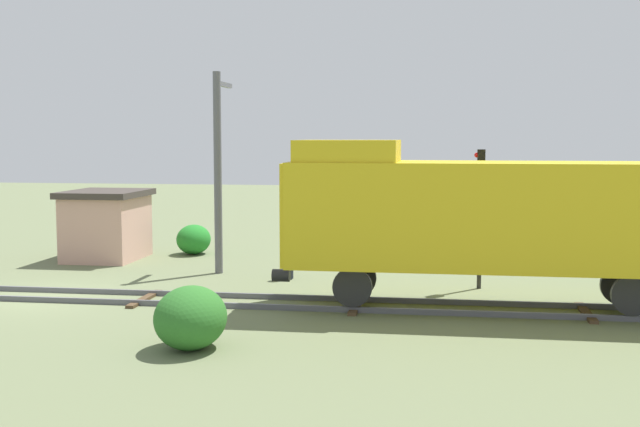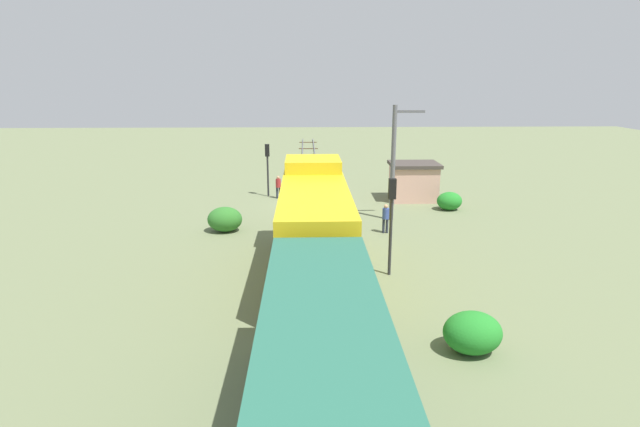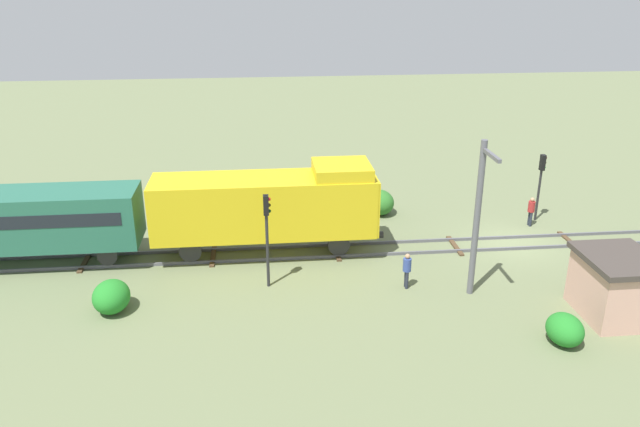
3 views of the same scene
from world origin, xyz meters
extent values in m
plane|color=#66704C|center=(0.00, 0.00, 0.00)|extent=(114.01, 114.01, 0.00)
cube|color=#595960|center=(-0.72, 0.00, 0.08)|extent=(0.10, 76.01, 0.16)
cube|color=#595960|center=(0.72, 0.00, 0.08)|extent=(0.10, 76.01, 0.16)
cube|color=#4C3823|center=(0.00, -34.84, 0.04)|extent=(2.40, 0.24, 0.09)
cube|color=#4C3823|center=(0.00, -28.50, 0.04)|extent=(2.40, 0.24, 0.09)
cube|color=#4C3823|center=(0.00, -22.17, 0.04)|extent=(2.40, 0.24, 0.09)
cube|color=#4C3823|center=(0.00, -15.83, 0.04)|extent=(2.40, 0.24, 0.09)
cube|color=#4C3823|center=(0.00, -9.50, 0.04)|extent=(2.40, 0.24, 0.09)
cube|color=#4C3823|center=(0.00, -3.17, 0.04)|extent=(2.40, 0.24, 0.09)
cube|color=#4C3823|center=(0.00, 3.17, 0.04)|extent=(2.40, 0.24, 0.09)
cube|color=#4C3823|center=(0.00, 9.50, 0.04)|extent=(2.40, 0.24, 0.09)
cube|color=#4C3823|center=(0.00, 15.83, 0.04)|extent=(2.40, 0.24, 0.09)
cube|color=#4C3823|center=(0.00, 22.17, 0.04)|extent=(2.40, 0.24, 0.09)
cube|color=gold|center=(0.00, 13.16, 2.71)|extent=(2.90, 11.00, 2.90)
cube|color=gold|center=(0.00, 9.26, 4.46)|extent=(2.75, 2.80, 0.60)
cube|color=gold|center=(0.00, 7.61, 2.71)|extent=(2.84, 0.10, 2.84)
cube|color=white|center=(0.00, 7.57, 2.51)|extent=(2.46, 0.06, 0.20)
sphere|color=white|center=(-0.45, 7.56, 3.81)|extent=(0.28, 0.28, 0.28)
sphere|color=white|center=(0.45, 7.56, 3.81)|extent=(0.28, 0.28, 0.28)
cylinder|color=#262628|center=(0.00, 7.31, 0.86)|extent=(0.36, 0.50, 0.36)
cylinder|color=#262628|center=(-0.72, 9.46, 0.71)|extent=(0.18, 1.10, 1.10)
cylinder|color=#262628|center=(0.72, 9.46, 0.71)|extent=(0.18, 1.10, 1.10)
cylinder|color=#262628|center=(-0.72, 16.86, 0.71)|extent=(0.18, 1.10, 1.10)
cylinder|color=#262628|center=(0.72, 16.86, 0.71)|extent=(0.18, 1.10, 1.10)
cube|color=#26604C|center=(0.00, 26.26, 2.47)|extent=(2.80, 14.00, 2.70)
cube|color=black|center=(0.00, 26.26, 2.82)|extent=(2.84, 12.88, 0.64)
cylinder|color=#262628|center=(-0.72, 20.86, 0.64)|extent=(0.16, 0.96, 0.96)
cylinder|color=#262628|center=(0.72, 20.86, 0.64)|extent=(0.16, 0.96, 0.96)
cylinder|color=#262628|center=(3.20, -2.64, 1.97)|extent=(0.14, 0.14, 3.95)
cube|color=black|center=(3.20, -2.64, 3.50)|extent=(0.32, 0.24, 0.90)
sphere|color=#390606|center=(3.20, -2.78, 3.77)|extent=(0.16, 0.16, 0.16)
sphere|color=#3C3306|center=(3.20, -2.78, 3.49)|extent=(0.16, 0.16, 0.16)
sphere|color=green|center=(3.20, -2.78, 3.21)|extent=(0.16, 0.16, 0.16)
cylinder|color=#262628|center=(-3.40, 13.10, 2.23)|extent=(0.14, 0.14, 4.46)
cube|color=black|center=(-3.40, 13.10, 4.01)|extent=(0.32, 0.24, 0.90)
sphere|color=red|center=(-3.40, 12.96, 4.28)|extent=(0.16, 0.16, 0.16)
sphere|color=#3C3306|center=(-3.40, 12.96, 4.00)|extent=(0.16, 0.16, 0.16)
sphere|color=black|center=(-3.40, 12.96, 3.72)|extent=(0.16, 0.16, 0.16)
cylinder|color=#262B38|center=(2.30, -1.95, 0.42)|extent=(0.15, 0.15, 0.85)
cylinder|color=#262B38|center=(2.50, -1.95, 0.42)|extent=(0.15, 0.15, 0.85)
cylinder|color=maroon|center=(2.40, -1.95, 1.16)|extent=(0.38, 0.38, 0.62)
sphere|color=tan|center=(2.40, -1.95, 1.58)|extent=(0.23, 0.23, 0.23)
cylinder|color=#262B38|center=(-4.30, 6.80, 0.42)|extent=(0.15, 0.15, 0.85)
cylinder|color=#262B38|center=(-4.10, 6.80, 0.42)|extent=(0.15, 0.15, 0.85)
cylinder|color=#33478C|center=(-4.20, 6.80, 1.16)|extent=(0.38, 0.38, 0.62)
sphere|color=tan|center=(-4.20, 6.80, 1.58)|extent=(0.23, 0.23, 0.23)
cylinder|color=#595960|center=(-5.00, 4.04, 3.56)|extent=(0.28, 0.28, 7.13)
cube|color=#595960|center=(-5.90, 4.04, 6.73)|extent=(1.80, 0.16, 0.16)
cube|color=#D19E8C|center=(-7.50, -1.25, 1.25)|extent=(3.20, 2.60, 2.50)
cube|color=#3F3833|center=(-7.50, -1.25, 2.62)|extent=(3.50, 2.90, 0.24)
cube|color=#2D2319|center=(-7.50, -2.57, 0.95)|extent=(0.80, 0.06, 1.90)
ellipsoid|color=#227B26|center=(-9.35, 1.74, 0.62)|extent=(1.69, 1.38, 1.23)
ellipsoid|color=#2C6B26|center=(5.09, 6.23, 0.73)|extent=(2.01, 1.64, 1.46)
ellipsoid|color=#227B26|center=(-5.00, 19.80, 0.69)|extent=(1.91, 1.56, 1.39)
camera|label=1|loc=(22.44, 11.84, 4.84)|focal=45.00mm
camera|label=2|loc=(0.38, 34.22, 8.69)|focal=28.00mm
camera|label=3|loc=(-29.16, 13.36, 13.66)|focal=35.00mm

